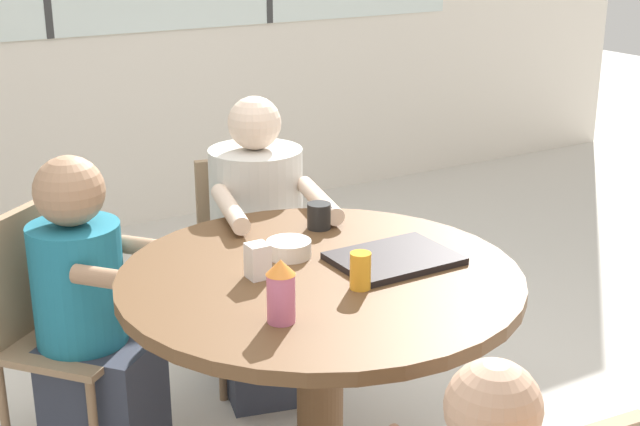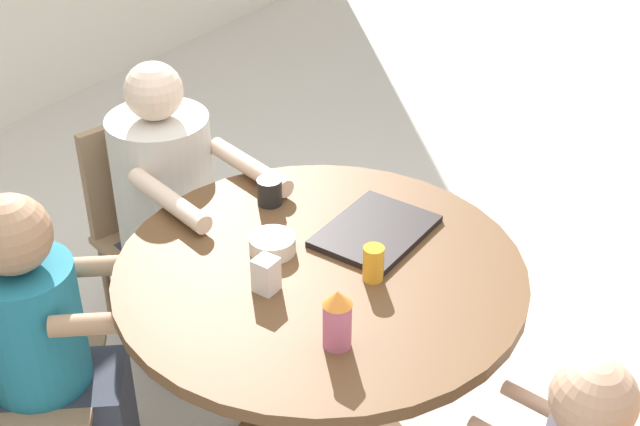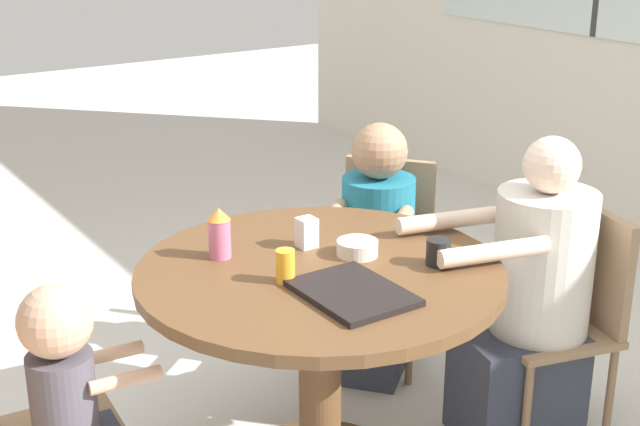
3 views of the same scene
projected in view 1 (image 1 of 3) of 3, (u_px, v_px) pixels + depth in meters
The scene contains 11 objects.
dining_table at pixel (320, 333), 2.60m from camera, with size 1.16×1.16×0.78m.
chair_for_woman_green_shirt at pixel (250, 248), 3.49m from camera, with size 0.49×0.49×0.84m.
chair_for_man_blue_shirt at pixel (47, 314), 2.93m from camera, with size 0.56×0.56×0.84m.
person_woman_green_shirt at pixel (260, 263), 3.34m from camera, with size 0.48×0.69×1.13m.
person_man_blue_shirt at pixel (91, 326), 2.88m from camera, with size 0.56×0.59×1.05m.
food_tray_dark at pixel (394, 258), 2.61m from camera, with size 0.35×0.26×0.02m.
coffee_mug at pixel (320, 216), 2.88m from camera, with size 0.08×0.08×0.08m.
sippy_cup at pixel (281, 290), 2.21m from camera, with size 0.08×0.08×0.17m.
juice_glass at pixel (360, 271), 2.42m from camera, with size 0.06×0.06×0.10m.
milk_carton_small at pixel (258, 261), 2.49m from camera, with size 0.06×0.06×0.10m.
bowl_white_shallow at pixel (289, 249), 2.65m from camera, with size 0.13×0.13×0.05m.
Camera 1 is at (-1.20, -2.01, 1.76)m, focal length 50.00 mm.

